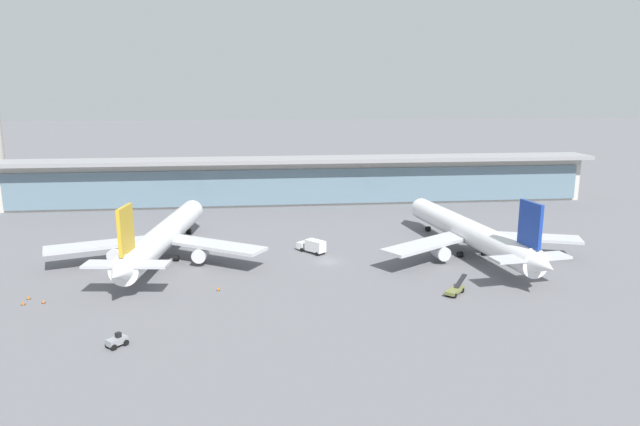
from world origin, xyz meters
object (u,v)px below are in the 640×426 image
at_px(airliner_left_stand, 163,236).
at_px(safety_cone_delta, 218,289).
at_px(airliner_centre_stand, 470,232).
at_px(safety_cone_bravo, 23,303).
at_px(service_truck_mid_apron_grey, 117,341).
at_px(safety_cone_charlie, 44,301).
at_px(safety_cone_alpha, 29,298).
at_px(service_truck_under_wing_olive, 455,290).
at_px(service_truck_near_nose_white, 313,246).

relative_size(airliner_left_stand, safety_cone_delta, 87.04).
relative_size(airliner_centre_stand, safety_cone_bravo, 87.03).
distance_m(airliner_left_stand, safety_cone_delta, 25.39).
relative_size(service_truck_mid_apron_grey, safety_cone_charlie, 4.63).
distance_m(safety_cone_alpha, safety_cone_bravo, 2.64).
relative_size(safety_cone_bravo, safety_cone_delta, 1.00).
bearing_deg(service_truck_under_wing_olive, safety_cone_bravo, 177.50).
relative_size(airliner_left_stand, service_truck_near_nose_white, 8.63).
bearing_deg(airliner_left_stand, airliner_centre_stand, -3.51).
bearing_deg(safety_cone_bravo, service_truck_mid_apron_grey, -42.66).
relative_size(service_truck_mid_apron_grey, safety_cone_bravo, 4.63).
height_order(service_truck_near_nose_white, service_truck_under_wing_olive, service_truck_near_nose_white).
height_order(airliner_centre_stand, service_truck_under_wing_olive, airliner_centre_stand).
height_order(airliner_left_stand, safety_cone_delta, airliner_left_stand).
xyz_separation_m(airliner_centre_stand, safety_cone_alpha, (-87.43, -17.91, -4.79)).
distance_m(safety_cone_charlie, safety_cone_delta, 29.84).
distance_m(airliner_centre_stand, service_truck_under_wing_olive, 26.92).
xyz_separation_m(airliner_centre_stand, service_truck_under_wing_olive, (-11.71, -23.85, -4.30)).
bearing_deg(service_truck_near_nose_white, service_truck_under_wing_olive, -51.55).
bearing_deg(airliner_centre_stand, safety_cone_alpha, -168.42).
height_order(airliner_centre_stand, safety_cone_delta, airliner_centre_stand).
xyz_separation_m(airliner_centre_stand, safety_cone_bravo, (-87.36, -20.54, -4.79)).
bearing_deg(service_truck_near_nose_white, service_truck_mid_apron_grey, -126.60).
bearing_deg(service_truck_mid_apron_grey, airliner_left_stand, 90.00).
relative_size(safety_cone_alpha, safety_cone_delta, 1.00).
bearing_deg(service_truck_under_wing_olive, airliner_centre_stand, 63.85).
bearing_deg(safety_cone_bravo, airliner_centre_stand, 13.23).
bearing_deg(service_truck_mid_apron_grey, airliner_centre_stand, 30.02).
bearing_deg(service_truck_under_wing_olive, airliner_left_stand, 153.31).
height_order(safety_cone_alpha, safety_cone_bravo, same).
xyz_separation_m(airliner_centre_stand, service_truck_near_nose_white, (-34.69, 5.10, -3.42)).
xyz_separation_m(service_truck_mid_apron_grey, safety_cone_charlie, (-16.74, 18.80, -0.56)).
bearing_deg(airliner_centre_stand, safety_cone_delta, -162.50).
distance_m(airliner_centre_stand, safety_cone_bravo, 89.87).
height_order(safety_cone_bravo, safety_cone_delta, same).
xyz_separation_m(airliner_left_stand, service_truck_near_nose_white, (32.70, 0.96, -3.42)).
height_order(airliner_left_stand, service_truck_mid_apron_grey, airliner_left_stand).
height_order(airliner_left_stand, service_truck_under_wing_olive, airliner_left_stand).
distance_m(airliner_centre_stand, safety_cone_alpha, 89.37).
relative_size(service_truck_mid_apron_grey, safety_cone_alpha, 4.63).
relative_size(service_truck_mid_apron_grey, safety_cone_delta, 4.63).
bearing_deg(safety_cone_delta, safety_cone_alpha, -178.72).
xyz_separation_m(airliner_left_stand, service_truck_under_wing_olive, (55.68, -27.99, -4.30)).
bearing_deg(safety_cone_delta, service_truck_under_wing_olive, -8.89).
bearing_deg(safety_cone_alpha, service_truck_near_nose_white, 23.57).
xyz_separation_m(safety_cone_charlie, safety_cone_delta, (29.69, 2.97, 0.00)).
xyz_separation_m(service_truck_near_nose_white, safety_cone_alpha, (-52.73, -23.00, -1.37)).
bearing_deg(safety_cone_alpha, service_truck_mid_apron_grey, -46.40).
xyz_separation_m(service_truck_near_nose_white, safety_cone_delta, (-19.75, -22.27, -1.37)).
height_order(airliner_centre_stand, service_truck_near_nose_white, airliner_centre_stand).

